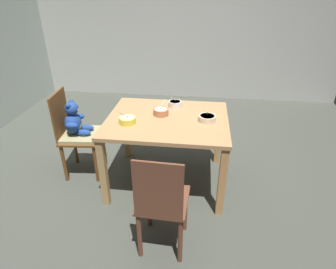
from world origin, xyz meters
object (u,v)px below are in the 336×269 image
at_px(porridge_bowl_yellow_near_left, 127,120).
at_px(porridge_bowl_cream_near_right, 207,118).
at_px(porridge_bowl_white_far_center, 175,104).
at_px(dining_table, 167,127).
at_px(teddy_chair_near_left, 76,128).
at_px(teddy_chair_near_front, 162,195).
at_px(porridge_bowl_terracotta_center, 161,112).

height_order(porridge_bowl_yellow_near_left, porridge_bowl_cream_near_right, same).
height_order(porridge_bowl_white_far_center, porridge_bowl_cream_near_right, porridge_bowl_cream_near_right).
xyz_separation_m(dining_table, teddy_chair_near_left, (-0.95, 0.05, -0.09)).
distance_m(porridge_bowl_white_far_center, porridge_bowl_yellow_near_left, 0.58).
relative_size(dining_table, porridge_bowl_white_far_center, 8.42).
xyz_separation_m(dining_table, porridge_bowl_cream_near_right, (0.37, -0.02, 0.13)).
distance_m(teddy_chair_near_left, porridge_bowl_yellow_near_left, 0.67).
bearing_deg(porridge_bowl_cream_near_right, teddy_chair_near_front, -109.89).
height_order(teddy_chair_near_left, porridge_bowl_terracotta_center, teddy_chair_near_left).
bearing_deg(teddy_chair_near_front, porridge_bowl_yellow_near_left, 32.86).
relative_size(teddy_chair_near_front, porridge_bowl_terracotta_center, 5.80).
bearing_deg(teddy_chair_near_front, porridge_bowl_white_far_center, 3.74).
xyz_separation_m(teddy_chair_near_left, porridge_bowl_yellow_near_left, (0.61, -0.20, 0.22)).
bearing_deg(porridge_bowl_yellow_near_left, dining_table, 23.97).
height_order(teddy_chair_near_front, teddy_chair_near_left, teddy_chair_near_left).
distance_m(teddy_chair_near_front, porridge_bowl_terracotta_center, 0.96).
height_order(teddy_chair_near_left, porridge_bowl_cream_near_right, teddy_chair_near_left).
bearing_deg(dining_table, porridge_bowl_yellow_near_left, -156.03).
xyz_separation_m(dining_table, porridge_bowl_yellow_near_left, (-0.34, -0.15, 0.13)).
bearing_deg(porridge_bowl_terracotta_center, dining_table, -43.11).
relative_size(porridge_bowl_white_far_center, porridge_bowl_yellow_near_left, 0.87).
bearing_deg(porridge_bowl_white_far_center, porridge_bowl_yellow_near_left, -131.57).
bearing_deg(porridge_bowl_white_far_center, teddy_chair_near_front, -88.74).
bearing_deg(teddy_chair_near_left, dining_table, -7.84).
xyz_separation_m(dining_table, porridge_bowl_white_far_center, (0.04, 0.28, 0.13)).
bearing_deg(teddy_chair_near_front, porridge_bowl_cream_near_right, -17.42).
relative_size(porridge_bowl_white_far_center, porridge_bowl_cream_near_right, 0.80).
bearing_deg(teddy_chair_near_front, teddy_chair_near_left, 50.84).
relative_size(teddy_chair_near_left, porridge_bowl_yellow_near_left, 5.90).
distance_m(dining_table, porridge_bowl_white_far_center, 0.32).
relative_size(porridge_bowl_white_far_center, porridge_bowl_terracotta_center, 0.88).
height_order(teddy_chair_near_front, porridge_bowl_cream_near_right, teddy_chair_near_front).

